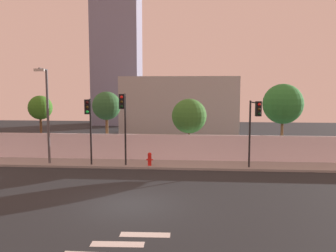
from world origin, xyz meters
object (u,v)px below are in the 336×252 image
traffic_light_center (254,119)px  traffic_light_right (89,117)px  fire_hydrant (150,158)px  street_lamp_curbside (47,107)px  traffic_light_left (123,114)px  roadside_tree_rightmost (283,104)px  roadside_tree_leftmost (40,108)px  roadside_tree_midleft (107,106)px  roadside_tree_midright (189,116)px

traffic_light_center → traffic_light_right: traffic_light_right is taller
traffic_light_right → fire_hydrant: size_ratio=5.06×
street_lamp_curbside → traffic_light_right: bearing=-14.1°
street_lamp_curbside → traffic_light_center: bearing=-2.5°
traffic_light_left → street_lamp_curbside: (-5.30, 0.76, 0.33)m
fire_hydrant → roadside_tree_rightmost: roadside_tree_rightmost is taller
traffic_light_left → roadside_tree_leftmost: 8.28m
traffic_light_center → roadside_tree_midleft: size_ratio=0.86×
roadside_tree_midleft → roadside_tree_rightmost: size_ratio=0.90×
traffic_light_center → fire_hydrant: (-6.60, 0.66, -2.68)m
traffic_light_left → roadside_tree_midright: (4.02, 4.07, -0.44)m
traffic_light_right → roadside_tree_rightmost: 13.57m
roadside_tree_leftmost → roadside_tree_midright: size_ratio=1.05×
roadside_tree_midright → street_lamp_curbside: bearing=-160.5°
traffic_light_center → roadside_tree_rightmost: 4.74m
roadside_tree_midleft → roadside_tree_rightmost: (12.82, 0.00, 0.21)m
traffic_light_right → street_lamp_curbside: bearing=165.9°
traffic_light_center → roadside_tree_midright: 5.66m
street_lamp_curbside → fire_hydrant: bearing=0.6°
roadside_tree_midright → roadside_tree_leftmost: bearing=-180.0°
roadside_tree_midleft → roadside_tree_rightmost: 12.82m
street_lamp_curbside → roadside_tree_leftmost: bearing=120.2°
roadside_tree_midright → traffic_light_left: bearing=-134.7°
roadside_tree_leftmost → roadside_tree_midleft: 5.10m
traffic_light_left → fire_hydrant: bearing=28.5°
traffic_light_left → roadside_tree_midleft: bearing=117.5°
traffic_light_left → roadside_tree_midright: traffic_light_left is taller
traffic_light_left → fire_hydrant: traffic_light_left is taller
traffic_light_right → roadside_tree_midright: bearing=33.1°
traffic_light_left → street_lamp_curbside: size_ratio=0.75×
traffic_light_center → roadside_tree_midright: size_ratio=0.96×
traffic_light_left → street_lamp_curbside: bearing=171.8°
traffic_light_center → street_lamp_curbside: 13.45m
traffic_light_left → roadside_tree_rightmost: roadside_tree_rightmost is taller
street_lamp_curbside → roadside_tree_leftmost: size_ratio=1.36×
traffic_light_left → street_lamp_curbside: street_lamp_curbside is taller
roadside_tree_midleft → roadside_tree_midright: bearing=0.0°
traffic_light_right → street_lamp_curbside: 3.22m
roadside_tree_rightmost → fire_hydrant: bearing=-160.6°
street_lamp_curbside → roadside_tree_midright: (9.32, 3.31, -0.77)m
roadside_tree_midright → roadside_tree_rightmost: bearing=0.0°
street_lamp_curbside → traffic_light_left: bearing=-8.2°
traffic_light_right → roadside_tree_midright: traffic_light_right is taller
street_lamp_curbside → roadside_tree_rightmost: bearing=11.7°
traffic_light_left → traffic_light_center: (8.13, 0.17, -0.31)m
roadside_tree_midleft → street_lamp_curbside: bearing=-133.9°
traffic_light_right → roadside_tree_leftmost: bearing=140.8°
street_lamp_curbside → roadside_tree_midleft: (3.18, 3.31, -0.08)m
traffic_light_left → roadside_tree_leftmost: (-7.22, 4.07, 0.11)m
traffic_light_left → roadside_tree_rightmost: bearing=20.8°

